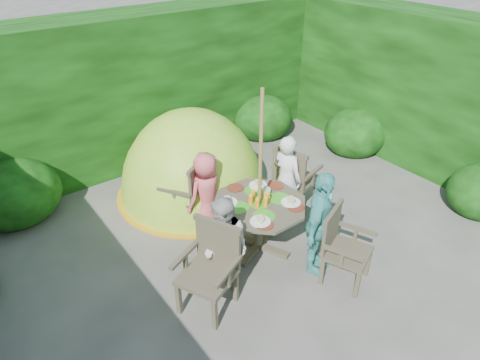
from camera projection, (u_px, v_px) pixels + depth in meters
ground at (284, 283)px, 5.14m from camera, size 60.00×60.00×0.00m
hedge_enclosure at (219, 150)px, 5.39m from camera, size 9.00×9.00×2.50m
patio_table at (259, 210)px, 5.39m from camera, size 1.60×1.60×0.85m
parasol_pole at (260, 176)px, 5.13m from camera, size 0.06×0.06×2.20m
garden_chair_right at (294, 177)px, 6.24m from camera, size 0.66×0.71×0.98m
garden_chair_left at (211, 266)px, 4.63m from camera, size 0.72×0.75×0.99m
garden_chair_back at (190, 191)px, 5.91m from camera, size 0.76×0.74×0.97m
garden_chair_front at (342, 246)px, 4.98m from camera, size 0.69×0.66×0.91m
child_right at (286, 178)px, 5.95m from camera, size 0.41×0.53×1.30m
child_left at (225, 246)px, 4.80m from camera, size 0.60×0.69×1.21m
child_back at (207, 193)px, 5.74m from camera, size 0.64×0.48×1.18m
child_front at (319, 224)px, 5.00m from camera, size 0.86×0.68×1.37m
dome_tent at (194, 192)px, 6.84m from camera, size 2.40×2.40×2.74m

